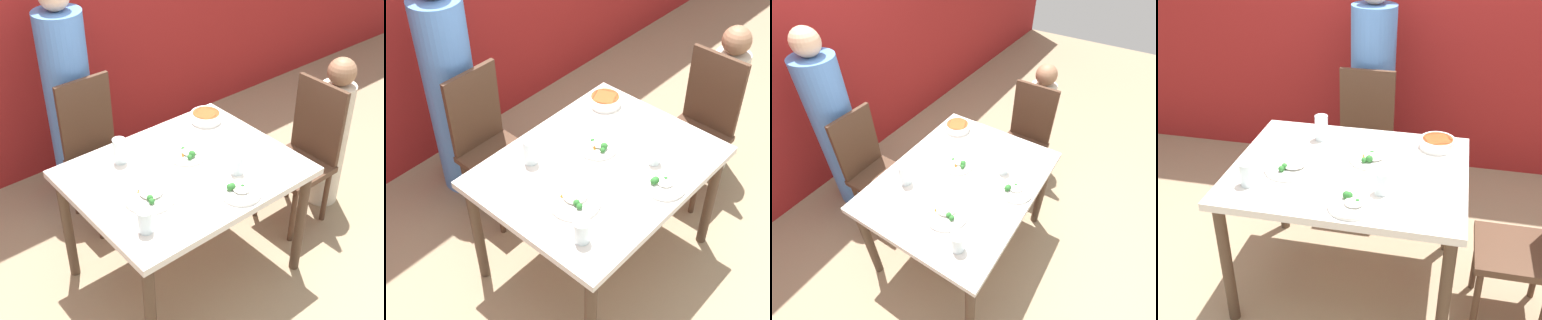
% 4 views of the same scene
% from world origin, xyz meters
% --- Properties ---
extents(ground_plane, '(10.00, 10.00, 0.00)m').
position_xyz_m(ground_plane, '(0.00, 0.00, 0.00)').
color(ground_plane, '#998466').
extents(dining_table, '(1.21, 0.95, 0.77)m').
position_xyz_m(dining_table, '(0.00, 0.00, 0.68)').
color(dining_table, silver).
rests_on(dining_table, ground_plane).
extents(chair_adult_spot, '(0.40, 0.40, 0.99)m').
position_xyz_m(chair_adult_spot, '(-0.08, 0.82, 0.52)').
color(chair_adult_spot, '#4C3323').
rests_on(chair_adult_spot, ground_plane).
extents(chair_child_spot, '(0.40, 0.40, 0.99)m').
position_xyz_m(chair_child_spot, '(0.95, -0.07, 0.52)').
color(chair_child_spot, '#4C3323').
rests_on(chair_child_spot, ground_plane).
extents(person_adult, '(0.32, 0.32, 1.57)m').
position_xyz_m(person_adult, '(-0.08, 1.14, 0.73)').
color(person_adult, '#5184D1').
rests_on(person_adult, ground_plane).
extents(person_child, '(0.23, 0.23, 1.11)m').
position_xyz_m(person_child, '(1.23, -0.07, 0.53)').
color(person_child, beige).
rests_on(person_child, ground_plane).
extents(bowl_curry, '(0.19, 0.19, 0.06)m').
position_xyz_m(bowl_curry, '(0.43, 0.32, 0.81)').
color(bowl_curry, white).
rests_on(bowl_curry, dining_table).
extents(plate_rice_adult, '(0.21, 0.21, 0.06)m').
position_xyz_m(plate_rice_adult, '(0.09, -0.35, 0.79)').
color(plate_rice_adult, white).
rests_on(plate_rice_adult, dining_table).
extents(plate_rice_child, '(0.27, 0.27, 0.05)m').
position_xyz_m(plate_rice_child, '(-0.29, -0.08, 0.79)').
color(plate_rice_child, white).
rests_on(plate_rice_child, dining_table).
extents(plate_noodles, '(0.22, 0.22, 0.06)m').
position_xyz_m(plate_noodles, '(0.10, 0.09, 0.79)').
color(plate_noodles, white).
rests_on(plate_noodles, dining_table).
extents(glass_water_tall, '(0.07, 0.07, 0.11)m').
position_xyz_m(glass_water_tall, '(0.20, -0.20, 0.83)').
color(glass_water_tall, silver).
rests_on(glass_water_tall, dining_table).
extents(glass_water_short, '(0.07, 0.07, 0.15)m').
position_xyz_m(glass_water_short, '(-0.23, 0.28, 0.85)').
color(glass_water_short, silver).
rests_on(glass_water_short, dining_table).
extents(glass_water_center, '(0.08, 0.08, 0.12)m').
position_xyz_m(glass_water_center, '(-0.45, -0.27, 0.83)').
color(glass_water_center, silver).
rests_on(glass_water_center, dining_table).
extents(napkin_folded, '(0.14, 0.14, 0.01)m').
position_xyz_m(napkin_folded, '(0.42, 0.05, 0.78)').
color(napkin_folded, white).
rests_on(napkin_folded, dining_table).
extents(fork_steel, '(0.18, 0.06, 0.01)m').
position_xyz_m(fork_steel, '(-0.08, 0.23, 0.78)').
color(fork_steel, silver).
rests_on(fork_steel, dining_table).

